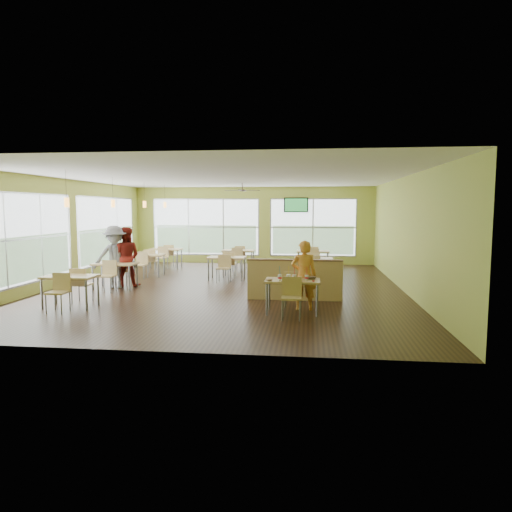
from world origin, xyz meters
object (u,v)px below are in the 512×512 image
object	(u,v)px
man_plaid	(304,275)
food_basket	(311,278)
half_wall_divider	(295,280)
main_table	(292,285)

from	to	relation	value
man_plaid	food_basket	bearing A→B (deg)	123.64
half_wall_divider	man_plaid	world-z (taller)	man_plaid
main_table	half_wall_divider	distance (m)	1.45
main_table	man_plaid	world-z (taller)	man_plaid
half_wall_divider	food_basket	xyz separation A→B (m)	(0.40, -1.31, 0.26)
main_table	man_plaid	distance (m)	0.47
half_wall_divider	food_basket	bearing A→B (deg)	-72.86
half_wall_divider	man_plaid	size ratio (longest dim) A/B	1.50
food_basket	main_table	bearing A→B (deg)	-160.57
man_plaid	main_table	bearing A→B (deg)	53.50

